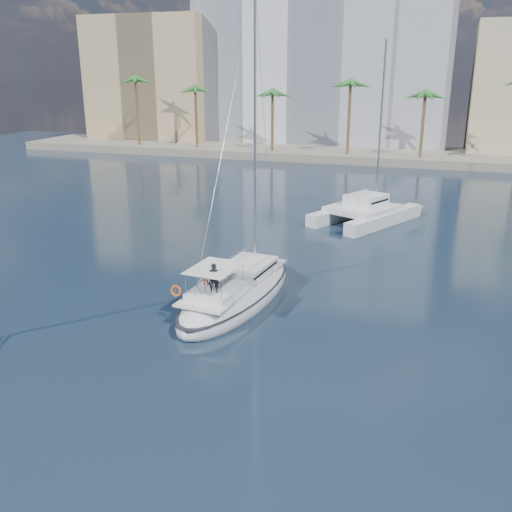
% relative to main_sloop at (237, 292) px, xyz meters
% --- Properties ---
extents(ground, '(160.00, 160.00, 0.00)m').
position_rel_main_sloop_xyz_m(ground, '(1.83, -1.31, -0.55)').
color(ground, black).
rests_on(ground, ground).
extents(quay, '(120.00, 14.00, 1.20)m').
position_rel_main_sloop_xyz_m(quay, '(1.83, 59.69, 0.05)').
color(quay, gray).
rests_on(quay, ground).
extents(building_modern, '(42.00, 16.00, 28.00)m').
position_rel_main_sloop_xyz_m(building_modern, '(-10.17, 71.69, 13.45)').
color(building_modern, silver).
rests_on(building_modern, ground).
extents(building_tan_left, '(22.00, 14.00, 22.00)m').
position_rel_main_sloop_xyz_m(building_tan_left, '(-40.17, 67.69, 10.45)').
color(building_tan_left, tan).
rests_on(building_tan_left, ground).
extents(palm_left, '(3.60, 3.60, 12.30)m').
position_rel_main_sloop_xyz_m(palm_left, '(-32.17, 55.69, 9.73)').
color(palm_left, brown).
rests_on(palm_left, ground).
extents(palm_centre, '(3.60, 3.60, 12.30)m').
position_rel_main_sloop_xyz_m(palm_centre, '(1.83, 55.69, 9.73)').
color(palm_centre, brown).
rests_on(palm_centre, ground).
extents(main_sloop, '(5.19, 12.84, 18.56)m').
position_rel_main_sloop_xyz_m(main_sloop, '(0.00, 0.00, 0.00)').
color(main_sloop, silver).
rests_on(main_sloop, ground).
extents(catamaran, '(9.38, 11.77, 15.53)m').
position_rel_main_sloop_xyz_m(catamaran, '(4.52, 21.16, 0.56)').
color(catamaran, silver).
rests_on(catamaran, ground).
extents(seagull, '(1.03, 0.44, 0.19)m').
position_rel_main_sloop_xyz_m(seagull, '(0.36, 4.79, 0.44)').
color(seagull, silver).
rests_on(seagull, ground).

